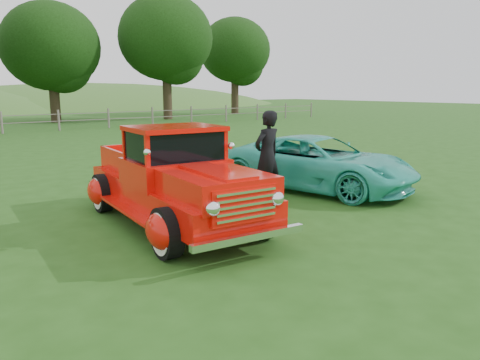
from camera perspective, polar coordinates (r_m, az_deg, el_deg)
ground at (r=8.29m, az=5.99°, el=-5.90°), size 140.00×140.00×0.00m
fence_line at (r=28.26m, az=-27.06°, el=6.26°), size 48.00×0.12×1.20m
tree_near_east at (r=36.34m, az=-22.08°, el=14.83°), size 6.80×6.80×8.33m
tree_mid_east at (r=37.75m, az=-9.05°, el=16.73°), size 7.20×7.20×9.44m
tree_far_east at (r=45.19m, az=-0.64°, el=15.52°), size 6.60×6.60×8.86m
red_pickup at (r=8.39m, az=-8.04°, el=-0.13°), size 2.59×5.13×1.78m
teal_sedan at (r=11.42m, az=9.60°, el=2.05°), size 3.17×5.03×1.29m
man at (r=10.27m, az=3.33°, el=3.03°), size 0.76×0.55×1.95m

